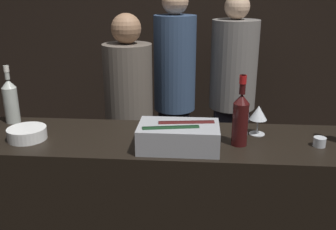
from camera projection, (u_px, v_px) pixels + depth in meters
wall_back_chalkboard at (184, 33)px, 3.81m from camera, size 6.40×0.06×2.80m
bar_counter at (168, 228)px, 2.12m from camera, size 2.43×0.53×1.10m
ice_bin_with_bottles at (179, 135)px, 1.81m from camera, size 0.39×0.24×0.13m
bowl_white at (27, 133)px, 1.93m from camera, size 0.20×0.20×0.06m
wine_glass at (258, 114)px, 1.96m from camera, size 0.09×0.09×0.16m
candle_votive at (320, 142)px, 1.84m from camera, size 0.06×0.06×0.05m
white_wine_bottle at (10, 100)px, 2.14m from camera, size 0.08×0.08×0.33m
red_wine_bottle_tall at (241, 117)px, 1.82m from camera, size 0.08×0.08×0.35m
person_in_hoodie at (175, 88)px, 3.14m from camera, size 0.34×0.34×1.84m
person_blond_tee at (232, 89)px, 3.28m from camera, size 0.40×0.40×1.80m
person_grey_polo at (129, 116)px, 2.78m from camera, size 0.35×0.35×1.68m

